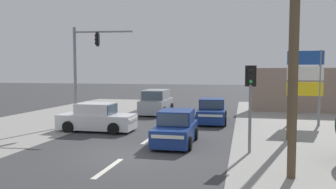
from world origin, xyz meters
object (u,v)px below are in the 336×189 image
object	(u,v)px
pedestal_signal_right_kerb	(250,94)
sedan_oncoming_mid	(97,118)
traffic_signal_mast	(84,63)
shopping_plaza_sign	(305,77)
utility_pole_midground_right	(292,22)
suv_oncoming_near	(156,103)
utility_pole_foreground_right	(291,8)
hatchback_crossing_left	(176,128)
sedan_kerbside_parked	(212,112)

from	to	relation	value
pedestal_signal_right_kerb	sedan_oncoming_mid	distance (m)	9.00
traffic_signal_mast	shopping_plaza_sign	bearing A→B (deg)	12.98
utility_pole_midground_right	pedestal_signal_right_kerb	bearing A→B (deg)	-122.21
utility_pole_midground_right	sedan_oncoming_mid	world-z (taller)	utility_pole_midground_right
pedestal_signal_right_kerb	sedan_oncoming_mid	xyz separation A→B (m)	(-8.22, 3.23, -1.71)
suv_oncoming_near	pedestal_signal_right_kerb	bearing A→B (deg)	-58.27
utility_pole_midground_right	shopping_plaza_sign	xyz separation A→B (m)	(1.47, 4.83, -2.66)
utility_pole_foreground_right	sedan_oncoming_mid	distance (m)	12.04
hatchback_crossing_left	suv_oncoming_near	distance (m)	10.73
sedan_kerbside_parked	pedestal_signal_right_kerb	bearing A→B (deg)	-73.83
pedestal_signal_right_kerb	utility_pole_foreground_right	bearing A→B (deg)	-70.07
utility_pole_midground_right	hatchback_crossing_left	world-z (taller)	utility_pole_midground_right
utility_pole_midground_right	utility_pole_foreground_right	bearing A→B (deg)	-97.97
suv_oncoming_near	sedan_oncoming_mid	size ratio (longest dim) A/B	1.07
utility_pole_midground_right	hatchback_crossing_left	bearing A→B (deg)	-159.66
shopping_plaza_sign	suv_oncoming_near	size ratio (longest dim) A/B	1.00
utility_pole_foreground_right	shopping_plaza_sign	distance (m)	11.28
sedan_kerbside_parked	sedan_oncoming_mid	size ratio (longest dim) A/B	1.01
sedan_oncoming_mid	traffic_signal_mast	bearing A→B (deg)	134.76
traffic_signal_mast	sedan_kerbside_parked	bearing A→B (deg)	21.50
shopping_plaza_sign	suv_oncoming_near	bearing A→B (deg)	162.06
utility_pole_midground_right	shopping_plaza_sign	world-z (taller)	utility_pole_midground_right
hatchback_crossing_left	suv_oncoming_near	world-z (taller)	suv_oncoming_near
utility_pole_midground_right	sedan_oncoming_mid	xyz separation A→B (m)	(-10.13, 0.20, -4.94)
sedan_kerbside_parked	suv_oncoming_near	bearing A→B (deg)	143.91
sedan_kerbside_parked	suv_oncoming_near	distance (m)	5.77
sedan_oncoming_mid	pedestal_signal_right_kerb	bearing A→B (deg)	-21.47
traffic_signal_mast	pedestal_signal_right_kerb	xyz separation A→B (m)	(9.80, -4.82, -1.42)
utility_pole_foreground_right	suv_oncoming_near	size ratio (longest dim) A/B	2.12
utility_pole_foreground_right	sedan_oncoming_mid	bearing A→B (deg)	146.34
hatchback_crossing_left	sedan_oncoming_mid	distance (m)	5.38
suv_oncoming_near	utility_pole_foreground_right	bearing A→B (deg)	-60.54
hatchback_crossing_left	sedan_oncoming_mid	bearing A→B (deg)	156.69
pedestal_signal_right_kerb	traffic_signal_mast	bearing A→B (deg)	153.79
utility_pole_foreground_right	shopping_plaza_sign	world-z (taller)	utility_pole_foreground_right
hatchback_crossing_left	shopping_plaza_sign	bearing A→B (deg)	45.41
sedan_kerbside_parked	traffic_signal_mast	bearing A→B (deg)	-158.50
hatchback_crossing_left	suv_oncoming_near	bearing A→B (deg)	109.83
traffic_signal_mast	sedan_oncoming_mid	xyz separation A→B (m)	(1.58, -1.59, -3.13)
utility_pole_foreground_right	suv_oncoming_near	distance (m)	16.82
traffic_signal_mast	sedan_kerbside_parked	size ratio (longest dim) A/B	1.39
traffic_signal_mast	suv_oncoming_near	bearing A→B (deg)	65.68
utility_pole_midground_right	sedan_oncoming_mid	size ratio (longest dim) A/B	2.53
utility_pole_foreground_right	sedan_oncoming_mid	world-z (taller)	utility_pole_foreground_right
utility_pole_foreground_right	hatchback_crossing_left	world-z (taller)	utility_pole_foreground_right
shopping_plaza_sign	utility_pole_midground_right	bearing A→B (deg)	-106.88
hatchback_crossing_left	utility_pole_foreground_right	bearing A→B (deg)	-43.00
traffic_signal_mast	sedan_oncoming_mid	size ratio (longest dim) A/B	1.41
utility_pole_foreground_right	hatchback_crossing_left	xyz separation A→B (m)	(-4.35, 4.06, -4.51)
utility_pole_foreground_right	traffic_signal_mast	size ratio (longest dim) A/B	1.62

